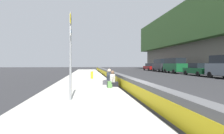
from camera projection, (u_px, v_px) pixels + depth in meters
name	position (u px, v px, depth m)	size (l,w,h in m)	color
ground_plane	(140.00, 99.00, 8.46)	(160.00, 160.00, 0.00)	#2B2B2D
sidewalk_strip	(81.00, 99.00, 8.12)	(80.00, 4.40, 0.14)	#B5B2A8
jersey_barrier	(140.00, 90.00, 8.45)	(76.00, 0.45, 0.85)	#545456
route_sign_post	(70.00, 49.00, 7.51)	(0.44, 0.09, 3.60)	gray
fire_hydrant	(92.00, 74.00, 18.40)	(0.26, 0.46, 0.88)	gold
seated_person_foreground	(113.00, 81.00, 12.15)	(0.71, 0.81, 1.04)	black
seated_person_middle	(109.00, 80.00, 13.23)	(0.91, 0.99, 1.12)	#424247
backpack	(110.00, 85.00, 11.35)	(0.32, 0.28, 0.40)	#4C7A3D
parked_car_fourth	(198.00, 69.00, 24.84)	(4.52, 1.99, 1.71)	#145128
parked_car_midline	(175.00, 65.00, 31.21)	(5.11, 2.13, 2.56)	#145128
parked_car_far	(161.00, 65.00, 36.88)	(5.14, 2.18, 2.56)	#28282D
parked_car_farther	(150.00, 67.00, 43.22)	(4.57, 2.09, 1.71)	maroon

